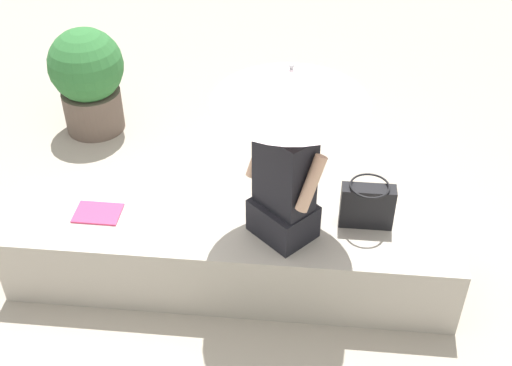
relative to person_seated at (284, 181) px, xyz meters
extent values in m
plane|color=#9E9384|center=(0.32, -0.02, -0.86)|extent=(14.00, 14.00, 0.00)
cube|color=#A8A093|center=(0.32, -0.02, -0.62)|extent=(2.74, 0.60, 0.47)
cube|color=black|center=(0.00, 0.00, -0.28)|extent=(0.44, 0.44, 0.22)
cube|color=black|center=(0.00, 0.00, 0.07)|extent=(0.37, 0.36, 0.48)
sphere|color=tan|center=(0.00, 0.00, 0.41)|extent=(0.20, 0.20, 0.20)
cylinder|color=tan|center=(-0.15, 0.13, 0.10)|extent=(0.19, 0.19, 0.32)
cylinder|color=tan|center=(0.15, -0.13, 0.10)|extent=(0.19, 0.19, 0.32)
cylinder|color=#B7B7BC|center=(-0.02, -0.02, 0.15)|extent=(0.02, 0.02, 1.07)
cone|color=silver|center=(-0.02, -0.02, 0.59)|extent=(0.82, 0.82, 0.19)
sphere|color=#B7B7BC|center=(-0.02, -0.02, 0.70)|extent=(0.03, 0.03, 0.03)
cube|color=black|center=(-0.49, -0.12, -0.25)|extent=(0.31, 0.10, 0.28)
torus|color=black|center=(-0.49, -0.12, -0.10)|extent=(0.23, 0.23, 0.01)
cube|color=#D83866|center=(1.13, -0.06, -0.38)|extent=(0.28, 0.20, 0.01)
cylinder|color=brown|center=(1.69, -1.69, -0.68)|extent=(0.48, 0.48, 0.35)
sphere|color=#2D6B33|center=(1.69, -1.69, -0.27)|extent=(0.60, 0.60, 0.60)
camera|label=1|loc=(-0.13, 2.90, 2.25)|focal=46.43mm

